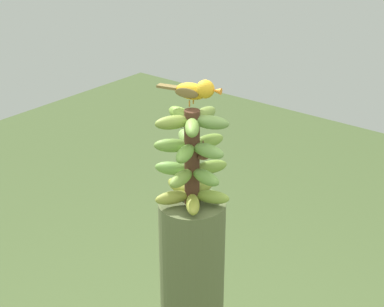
% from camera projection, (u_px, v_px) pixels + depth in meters
% --- Properties ---
extents(banana_bunch, '(0.25, 0.24, 0.32)m').
position_uv_depth(banana_bunch, '(192.00, 158.00, 1.88)').
color(banana_bunch, '#4C2D1E').
rests_on(banana_bunch, banana_tree).
extents(perched_bird, '(0.21, 0.08, 0.09)m').
position_uv_depth(perched_bird, '(196.00, 90.00, 1.83)').
color(perched_bird, '#C68933').
rests_on(perched_bird, banana_bunch).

